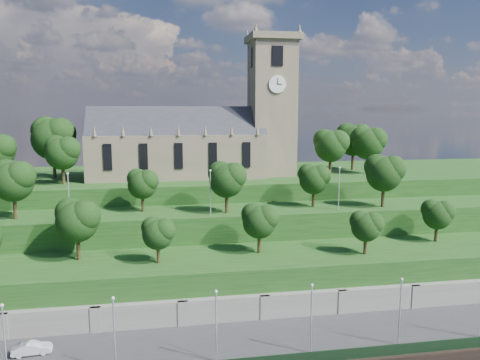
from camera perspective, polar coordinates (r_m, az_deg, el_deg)
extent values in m
cube|color=#2D2D30|center=(55.07, -1.13, -20.18)|extent=(160.00, 12.00, 2.00)
cube|color=slate|center=(59.70, -2.03, -16.17)|extent=(160.00, 2.00, 5.00)
cube|color=slate|center=(61.22, -26.87, -16.48)|extent=(1.20, 0.60, 5.00)
cube|color=slate|center=(59.08, -17.16, -16.84)|extent=(1.20, 0.60, 5.00)
cube|color=slate|center=(58.59, -6.98, -16.73)|extent=(1.20, 0.60, 5.00)
cube|color=slate|center=(59.79, 3.03, -16.14)|extent=(1.20, 0.60, 5.00)
cube|color=slate|center=(62.59, 12.32, -15.16)|extent=(1.20, 0.60, 5.00)
cube|color=slate|center=(66.78, 20.55, -13.96)|extent=(1.20, 0.60, 5.00)
cube|color=#194015|center=(64.59, -2.76, -12.75)|extent=(160.00, 12.00, 8.00)
cube|color=#194015|center=(74.28, -3.81, -8.24)|extent=(160.00, 10.00, 12.00)
cube|color=#194015|center=(94.16, -5.14, -3.69)|extent=(160.00, 32.00, 15.00)
cube|color=#6A5E4A|center=(88.20, -7.62, 3.00)|extent=(32.00, 12.00, 8.00)
cube|color=#25272D|center=(87.91, -7.68, 5.59)|extent=(32.00, 10.18, 10.18)
cone|color=#6A5E4A|center=(82.54, -17.34, 5.71)|extent=(0.70, 0.70, 1.80)
cone|color=#6A5E4A|center=(82.05, -14.09, 5.83)|extent=(0.70, 0.70, 1.80)
cone|color=#6A5E4A|center=(81.83, -10.82, 5.93)|extent=(0.70, 0.70, 1.80)
cone|color=#6A5E4A|center=(81.87, -7.53, 6.01)|extent=(0.70, 0.70, 1.80)
cone|color=#6A5E4A|center=(82.18, -4.26, 6.07)|extent=(0.70, 0.70, 1.80)
cone|color=#6A5E4A|center=(82.75, -1.03, 6.11)|extent=(0.70, 0.70, 1.80)
cone|color=#6A5E4A|center=(83.58, 2.15, 6.13)|extent=(0.70, 0.70, 1.80)
cube|color=black|center=(82.53, -15.83, 2.71)|extent=(1.40, 0.25, 4.50)
cube|color=black|center=(82.10, -11.66, 2.83)|extent=(1.40, 0.25, 4.50)
cube|color=black|center=(82.11, -7.47, 2.94)|extent=(1.40, 0.25, 4.50)
cube|color=black|center=(82.55, -3.30, 3.03)|extent=(1.40, 0.25, 4.50)
cube|color=black|center=(83.43, 0.80, 3.10)|extent=(1.40, 0.25, 4.50)
cube|color=#6A5E4A|center=(90.24, 3.89, 8.58)|extent=(8.00, 8.00, 25.00)
cube|color=#6A5E4A|center=(91.18, 3.98, 16.84)|extent=(9.20, 9.20, 1.20)
cone|color=#6A5E4A|center=(86.65, 1.94, 18.10)|extent=(0.80, 0.80, 1.60)
cone|color=#6A5E4A|center=(94.40, 0.92, 17.32)|extent=(0.80, 0.80, 1.60)
cone|color=#6A5E4A|center=(88.57, 7.27, 17.83)|extent=(0.80, 0.80, 1.60)
cone|color=#6A5E4A|center=(96.17, 5.83, 17.11)|extent=(0.80, 0.80, 1.60)
cube|color=black|center=(86.79, 4.61, 14.86)|extent=(2.00, 0.25, 3.50)
cube|color=black|center=(94.68, 3.36, 14.35)|extent=(2.00, 0.25, 3.50)
cube|color=black|center=(89.87, 1.34, 14.67)|extent=(0.25, 2.00, 3.50)
cube|color=black|center=(91.77, 6.51, 14.49)|extent=(0.25, 2.00, 3.50)
cylinder|color=white|center=(86.35, 4.58, 11.56)|extent=(3.20, 0.30, 3.20)
cylinder|color=white|center=(91.40, 6.48, 11.37)|extent=(0.30, 3.20, 3.20)
cube|color=black|center=(86.21, 4.61, 11.90)|extent=(0.12, 0.05, 1.10)
cube|color=black|center=(86.28, 4.87, 11.56)|extent=(0.80, 0.05, 0.12)
cylinder|color=black|center=(65.16, -19.10, -7.69)|extent=(0.52, 0.52, 3.52)
sphere|color=black|center=(64.32, -19.25, -4.78)|extent=(5.47, 5.47, 5.47)
sphere|color=black|center=(63.43, -18.39, -4.16)|extent=(4.10, 4.10, 4.10)
sphere|color=black|center=(64.91, -20.03, -3.71)|extent=(3.83, 3.83, 3.83)
cylinder|color=black|center=(61.50, -9.93, -8.77)|extent=(0.47, 0.47, 2.57)
sphere|color=black|center=(60.82, -9.99, -6.54)|extent=(3.99, 3.99, 3.99)
sphere|color=black|center=(60.27, -9.25, -6.07)|extent=(2.99, 2.99, 2.99)
sphere|color=black|center=(61.11, -10.67, -5.71)|extent=(2.79, 2.79, 2.79)
cylinder|color=black|center=(64.68, 2.35, -7.59)|extent=(0.49, 0.49, 2.96)
sphere|color=black|center=(63.94, 2.36, -5.13)|extent=(4.60, 4.60, 4.60)
sphere|color=black|center=(63.54, 3.27, -4.58)|extent=(3.45, 3.45, 3.45)
sphere|color=black|center=(64.12, 1.56, -4.24)|extent=(3.22, 3.22, 3.22)
cylinder|color=black|center=(66.35, 15.02, -7.64)|extent=(0.47, 0.47, 2.56)
sphere|color=black|center=(65.71, 15.10, -5.57)|extent=(3.99, 3.99, 3.99)
sphere|color=black|center=(65.55, 15.90, -5.09)|extent=(2.99, 2.99, 2.99)
sphere|color=black|center=(65.68, 14.39, -4.83)|extent=(2.79, 2.79, 2.79)
cylinder|color=black|center=(75.87, 22.79, -5.92)|extent=(0.48, 0.48, 2.73)
sphere|color=black|center=(75.28, 22.91, -3.98)|extent=(4.24, 4.24, 4.24)
sphere|color=black|center=(75.26, 23.66, -3.53)|extent=(3.18, 3.18, 3.18)
sphere|color=black|center=(75.15, 22.26, -3.30)|extent=(2.97, 2.97, 2.97)
cylinder|color=black|center=(74.01, -25.75, -2.90)|extent=(0.52, 0.52, 3.68)
sphere|color=black|center=(73.44, -25.93, -0.18)|extent=(5.73, 5.73, 5.73)
sphere|color=black|center=(72.46, -25.23, 0.45)|extent=(4.30, 4.30, 4.30)
sphere|color=black|center=(74.26, -26.58, 0.76)|extent=(4.01, 4.01, 4.01)
cylinder|color=black|center=(73.16, -11.77, -2.68)|extent=(0.49, 0.49, 2.84)
sphere|color=black|center=(72.69, -11.83, -0.56)|extent=(4.41, 4.41, 4.41)
sphere|color=black|center=(72.12, -11.16, -0.08)|extent=(3.31, 3.31, 3.31)
sphere|color=black|center=(73.13, -12.44, 0.18)|extent=(3.09, 3.09, 3.09)
cylinder|color=black|center=(70.78, -1.65, -2.66)|extent=(0.51, 0.51, 3.37)
sphere|color=black|center=(70.21, -1.66, -0.05)|extent=(5.25, 5.25, 5.25)
sphere|color=black|center=(69.74, -0.75, 0.55)|extent=(3.94, 3.94, 3.94)
sphere|color=black|center=(70.58, -2.48, 0.85)|extent=(3.67, 3.67, 3.67)
cylinder|color=black|center=(76.00, 8.92, -2.13)|extent=(0.49, 0.49, 2.98)
sphere|color=black|center=(75.52, 8.97, 0.02)|extent=(4.64, 4.64, 4.64)
sphere|color=black|center=(75.29, 9.76, 0.51)|extent=(3.48, 3.48, 3.48)
sphere|color=black|center=(75.68, 8.26, 0.76)|extent=(3.25, 3.25, 3.25)
cylinder|color=black|center=(78.33, 17.03, -1.84)|extent=(0.52, 0.52, 3.64)
sphere|color=black|center=(77.79, 17.14, 0.71)|extent=(5.66, 5.66, 5.66)
sphere|color=black|center=(77.71, 18.10, 1.29)|extent=(4.25, 4.25, 4.25)
sphere|color=black|center=(77.84, 16.29, 1.59)|extent=(3.96, 3.96, 3.96)
sphere|color=black|center=(87.31, -26.95, 3.62)|extent=(4.34, 4.34, 4.34)
cylinder|color=black|center=(92.34, -21.70, 1.73)|extent=(0.58, 0.58, 4.84)
sphere|color=black|center=(91.95, -21.86, 4.62)|extent=(7.54, 7.54, 7.54)
sphere|color=black|center=(90.85, -21.07, 5.34)|extent=(5.65, 5.65, 5.65)
sphere|color=black|center=(93.08, -22.59, 5.55)|extent=(5.28, 5.28, 5.28)
cylinder|color=black|center=(84.02, -20.74, 0.71)|extent=(0.52, 0.52, 3.54)
sphere|color=black|center=(83.66, -20.87, 3.03)|extent=(5.51, 5.51, 5.51)
sphere|color=black|center=(82.84, -20.22, 3.59)|extent=(4.13, 4.13, 4.13)
sphere|color=black|center=(84.43, -21.46, 3.80)|extent=(3.86, 3.86, 3.86)
cylinder|color=black|center=(90.12, 10.92, 1.70)|extent=(0.53, 0.53, 3.83)
sphere|color=black|center=(89.76, 10.99, 4.05)|extent=(5.95, 5.95, 5.95)
sphere|color=black|center=(89.57, 11.85, 4.58)|extent=(4.46, 4.46, 4.46)
sphere|color=black|center=(90.01, 10.22, 4.84)|extent=(4.17, 4.17, 4.17)
cylinder|color=black|center=(100.43, 13.57, 2.42)|extent=(0.55, 0.55, 4.20)
sphere|color=black|center=(100.09, 13.65, 4.73)|extent=(6.53, 6.53, 6.53)
sphere|color=black|center=(99.96, 14.51, 5.26)|extent=(4.90, 4.90, 4.90)
sphere|color=black|center=(100.32, 12.89, 5.51)|extent=(4.57, 4.57, 4.57)
cylinder|color=black|center=(95.19, 15.24, 1.96)|extent=(0.54, 0.54, 3.97)
sphere|color=black|center=(94.84, 15.34, 4.26)|extent=(6.17, 6.17, 6.17)
sphere|color=black|center=(94.75, 16.19, 4.78)|extent=(4.63, 4.63, 4.63)
sphere|color=black|center=(95.01, 14.58, 5.04)|extent=(4.32, 4.32, 4.32)
cylinder|color=#B2B2B7|center=(51.53, -26.73, -17.42)|extent=(0.16, 0.16, 7.38)
sphere|color=silver|center=(50.03, -27.04, -13.47)|extent=(0.36, 0.36, 0.36)
cylinder|color=#B2B2B7|center=(49.57, -15.06, -17.82)|extent=(0.16, 0.16, 7.38)
sphere|color=silver|center=(48.01, -15.24, -13.74)|extent=(0.36, 0.36, 0.36)
cylinder|color=#B2B2B7|center=(49.59, -2.91, -17.51)|extent=(0.16, 0.16, 7.38)
sphere|color=silver|center=(48.04, -2.95, -13.42)|extent=(0.36, 0.36, 0.36)
cylinder|color=#B2B2B7|center=(51.59, 8.67, -16.52)|extent=(0.16, 0.16, 7.38)
sphere|color=silver|center=(50.10, 8.77, -12.57)|extent=(0.36, 0.36, 0.36)
cylinder|color=#B2B2B7|center=(55.35, 18.90, -15.10)|extent=(0.16, 0.16, 7.38)
sphere|color=silver|center=(53.96, 19.10, -11.38)|extent=(0.36, 0.36, 0.36)
cylinder|color=#B2B2B7|center=(70.03, -20.14, -2.01)|extent=(0.16, 0.16, 6.50)
sphere|color=silver|center=(69.52, -20.28, 0.72)|extent=(0.36, 0.36, 0.36)
cylinder|color=#B2B2B7|center=(69.20, -3.63, -1.61)|extent=(0.16, 0.16, 6.50)
sphere|color=silver|center=(68.69, -3.66, 1.15)|extent=(0.36, 0.36, 0.36)
cylinder|color=#B2B2B7|center=(73.98, 11.97, -1.12)|extent=(0.16, 0.16, 6.50)
sphere|color=silver|center=(73.50, 12.05, 1.47)|extent=(0.36, 0.36, 0.36)
imported|color=#B4B4B9|center=(56.62, -24.03, -18.22)|extent=(4.11, 1.82, 1.31)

